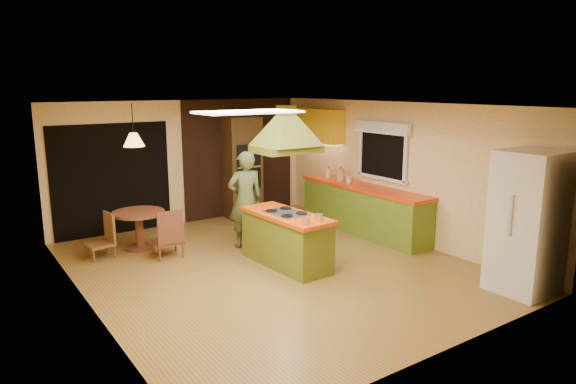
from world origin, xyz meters
TOP-DOWN VIEW (x-y plane):
  - ground at (0.00, 0.00)m, footprint 6.50×6.50m
  - room_walls at (0.00, 0.00)m, footprint 5.50×6.50m
  - ceiling_plane at (0.00, 0.00)m, footprint 6.50×6.50m
  - brick_panel at (1.25, 3.23)m, footprint 2.64×0.03m
  - nook_opening at (-1.50, 3.23)m, footprint 2.20×0.03m
  - right_counter at (2.45, 0.60)m, footprint 0.62×3.05m
  - upper_cabinets at (2.57, 2.20)m, footprint 0.34×1.40m
  - window_right at (2.70, 0.40)m, footprint 0.12×1.35m
  - fluor_panel at (-1.10, -1.20)m, footprint 1.20×0.60m
  - kitchen_island at (0.21, -0.07)m, footprint 0.75×1.70m
  - range_hood at (0.21, -0.07)m, footprint 0.95×0.69m
  - man at (0.16, 1.11)m, footprint 0.70×0.54m
  - refrigerator at (2.33, -2.76)m, footprint 0.81×0.77m
  - wall_oven at (1.14, 2.95)m, footprint 0.75×0.64m
  - dining_table at (-1.43, 2.03)m, footprint 0.89×0.89m
  - chair_left at (-2.13, 1.93)m, footprint 0.45×0.45m
  - chair_near at (-1.18, 1.38)m, footprint 0.48×0.48m
  - pendant_lamp at (-1.43, 2.03)m, footprint 0.39×0.39m
  - canister_large at (2.40, 1.22)m, footprint 0.20×0.20m
  - canister_medium at (2.40, 1.61)m, footprint 0.16×0.16m
  - canister_small at (2.40, 0.98)m, footprint 0.14×0.14m

SIDE VIEW (x-z plane):
  - ground at x=0.00m, z-range 0.00..0.00m
  - chair_left at x=-2.13m, z-range 0.00..0.74m
  - chair_near at x=-1.18m, z-range 0.00..0.82m
  - kitchen_island at x=0.21m, z-range 0.00..0.85m
  - right_counter at x=2.45m, z-range 0.00..0.92m
  - dining_table at x=-1.43m, z-range 0.13..0.80m
  - man at x=0.16m, z-range 0.00..1.69m
  - refrigerator at x=2.33m, z-range 0.00..1.95m
  - canister_small at x=2.40m, z-range 0.92..1.06m
  - canister_medium at x=2.40m, z-range 0.92..1.12m
  - canister_large at x=2.40m, z-range 0.92..1.16m
  - nook_opening at x=-1.50m, z-range 0.00..2.10m
  - wall_oven at x=1.14m, z-range 0.00..2.15m
  - room_walls at x=0.00m, z-range -2.00..4.50m
  - brick_panel at x=1.25m, z-range 0.00..2.50m
  - window_right at x=2.70m, z-range 1.24..2.30m
  - pendant_lamp at x=-1.43m, z-range 1.79..2.01m
  - upper_cabinets at x=2.57m, z-range 1.60..2.30m
  - range_hood at x=0.21m, z-range 1.86..2.65m
  - fluor_panel at x=-1.10m, z-range 2.47..2.50m
  - ceiling_plane at x=0.00m, z-range 2.50..2.50m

